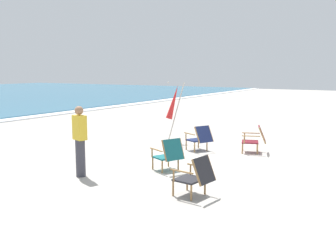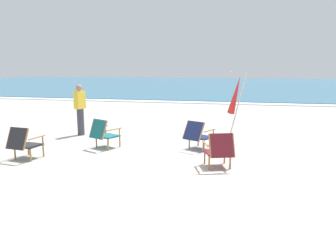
{
  "view_description": "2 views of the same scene",
  "coord_description": "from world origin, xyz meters",
  "px_view_note": "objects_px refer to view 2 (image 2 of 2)",
  "views": [
    {
      "loc": [
        -9.63,
        -4.48,
        2.44
      ],
      "look_at": [
        -0.15,
        1.17,
        0.86
      ],
      "focal_mm": 42.0,
      "sensor_mm": 36.0,
      "label": 1
    },
    {
      "loc": [
        1.92,
        -7.81,
        2.21
      ],
      "look_at": [
        -0.04,
        1.08,
        0.54
      ],
      "focal_mm": 35.0,
      "sensor_mm": 36.0,
      "label": 2
    }
  ],
  "objects_px": {
    "beach_chair_far_center": "(219,149)",
    "beach_chair_back_left": "(198,134)",
    "umbrella_furled_red": "(236,96)",
    "person_near_chairs": "(80,109)",
    "beach_chair_front_right": "(24,142)",
    "beach_chair_mid_center": "(104,133)"
  },
  "relations": [
    {
      "from": "beach_chair_mid_center",
      "to": "beach_chair_front_right",
      "type": "bearing_deg",
      "value": -134.38
    },
    {
      "from": "beach_chair_back_left",
      "to": "person_near_chairs",
      "type": "relative_size",
      "value": 0.57
    },
    {
      "from": "umbrella_furled_red",
      "to": "person_near_chairs",
      "type": "height_order",
      "value": "umbrella_furled_red"
    },
    {
      "from": "beach_chair_mid_center",
      "to": "person_near_chairs",
      "type": "height_order",
      "value": "person_near_chairs"
    },
    {
      "from": "beach_chair_front_right",
      "to": "beach_chair_far_center",
      "type": "xyz_separation_m",
      "value": [
        4.57,
        0.33,
        0.0
      ]
    },
    {
      "from": "person_near_chairs",
      "to": "beach_chair_mid_center",
      "type": "bearing_deg",
      "value": -46.25
    },
    {
      "from": "beach_chair_mid_center",
      "to": "person_near_chairs",
      "type": "xyz_separation_m",
      "value": [
        -1.44,
        1.51,
        0.41
      ]
    },
    {
      "from": "beach_chair_front_right",
      "to": "person_near_chairs",
      "type": "distance_m",
      "value": 2.97
    },
    {
      "from": "beach_chair_far_center",
      "to": "umbrella_furled_red",
      "type": "height_order",
      "value": "umbrella_furled_red"
    },
    {
      "from": "umbrella_furled_red",
      "to": "beach_chair_front_right",
      "type": "bearing_deg",
      "value": -145.78
    },
    {
      "from": "beach_chair_front_right",
      "to": "beach_chair_mid_center",
      "type": "height_order",
      "value": "beach_chair_mid_center"
    },
    {
      "from": "beach_chair_front_right",
      "to": "person_near_chairs",
      "type": "xyz_separation_m",
      "value": [
        -0.04,
        2.94,
        0.41
      ]
    },
    {
      "from": "beach_chair_front_right",
      "to": "beach_chair_far_center",
      "type": "bearing_deg",
      "value": 4.11
    },
    {
      "from": "beach_chair_mid_center",
      "to": "umbrella_furled_red",
      "type": "xyz_separation_m",
      "value": [
        3.43,
        1.85,
        0.91
      ]
    },
    {
      "from": "beach_chair_front_right",
      "to": "beach_chair_mid_center",
      "type": "distance_m",
      "value": 2.01
    },
    {
      "from": "beach_chair_far_center",
      "to": "person_near_chairs",
      "type": "distance_m",
      "value": 5.31
    },
    {
      "from": "beach_chair_back_left",
      "to": "umbrella_furled_red",
      "type": "relative_size",
      "value": 0.45
    },
    {
      "from": "beach_chair_front_right",
      "to": "beach_chair_mid_center",
      "type": "relative_size",
      "value": 0.93
    },
    {
      "from": "beach_chair_far_center",
      "to": "beach_chair_back_left",
      "type": "height_order",
      "value": "beach_chair_far_center"
    },
    {
      "from": "beach_chair_front_right",
      "to": "beach_chair_mid_center",
      "type": "bearing_deg",
      "value": 45.62
    },
    {
      "from": "beach_chair_back_left",
      "to": "umbrella_furled_red",
      "type": "distance_m",
      "value": 1.95
    },
    {
      "from": "beach_chair_mid_center",
      "to": "beach_chair_far_center",
      "type": "bearing_deg",
      "value": -19.27
    }
  ]
}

